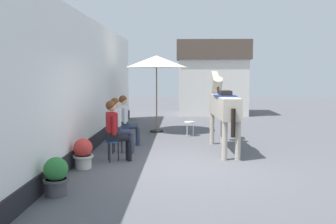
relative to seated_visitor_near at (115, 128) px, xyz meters
The scene contains 12 objects.
ground_plane 3.14m from the seated_visitor_near, 58.67° to the left, with size 40.00×40.00×0.00m, color #56565B.
pub_facade_wall 1.65m from the seated_visitor_near, 131.47° to the left, with size 0.34×14.00×3.40m.
distant_cottage 10.47m from the seated_visitor_near, 73.38° to the left, with size 3.40×2.60×3.50m.
seated_visitor_near is the anchor object (origin of this frame).
seated_visitor_middle 0.89m from the seated_visitor_near, 93.86° to the left, with size 0.61×0.49×1.39m.
seated_visitor_far 1.88m from the seated_visitor_near, 90.42° to the left, with size 0.61×0.48×1.39m.
saddled_horse_center 2.93m from the seated_visitor_near, 27.00° to the left, with size 0.59×3.00×2.06m.
flower_planter_near 2.52m from the seated_visitor_near, 102.59° to the right, with size 0.43×0.43×0.64m.
flower_planter_middle 0.97m from the seated_visitor_near, 130.08° to the right, with size 0.43×0.43×0.64m.
cafe_parasol 4.61m from the seated_visitor_near, 81.13° to the left, with size 2.10×2.10×2.58m.
spare_stool_white 3.92m from the seated_visitor_near, 63.27° to the left, with size 0.32×0.32×0.46m.
satchel_bag 3.02m from the seated_visitor_near, 96.87° to the left, with size 0.28×0.12×0.20m, color brown.
Camera 1 is at (-0.07, -7.97, 2.02)m, focal length 40.30 mm.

